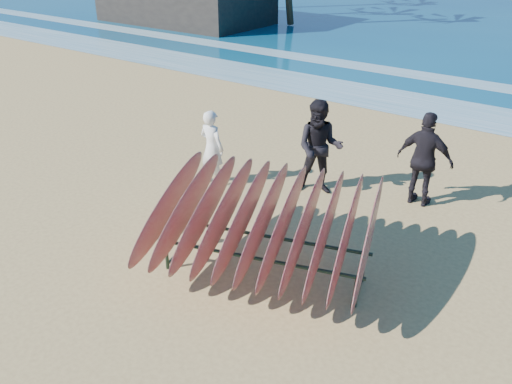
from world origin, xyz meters
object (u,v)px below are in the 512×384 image
Objects in this scene: person_white at (212,148)px; person_dark_a at (320,148)px; surfboard_rack at (263,221)px; person_dark_b at (425,160)px.

person_dark_a reaches higher than person_white.
surfboard_rack is 3.90m from person_dark_b.
surfboard_rack is 2.02× the size of person_dark_a.
surfboard_rack is at bearing -99.07° from person_dark_a.
person_white is 0.83× the size of person_dark_a.
person_white is at bearing 23.68° from person_dark_b.
person_white is 2.19m from person_dark_a.
person_dark_b reaches higher than person_white.
person_dark_a is (-0.83, 3.03, -0.00)m from surfboard_rack.
person_white is at bearing -178.21° from person_dark_a.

